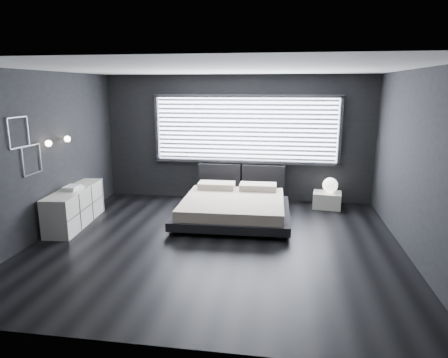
# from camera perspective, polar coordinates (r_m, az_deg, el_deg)

# --- Properties ---
(room) EXTENTS (6.04, 6.00, 2.80)m
(room) POSITION_cam_1_polar(r_m,az_deg,el_deg) (6.31, -1.17, 2.70)
(room) COLOR black
(room) RESTS_ON ground
(window) EXTENTS (4.14, 0.09, 1.52)m
(window) POSITION_cam_1_polar(r_m,az_deg,el_deg) (8.90, 3.10, 7.07)
(window) COLOR white
(window) RESTS_ON ground
(headboard) EXTENTS (1.96, 0.16, 0.52)m
(headboard) POSITION_cam_1_polar(r_m,az_deg,el_deg) (9.02, 2.51, 0.47)
(headboard) COLOR black
(headboard) RESTS_ON ground
(sconce_near) EXTENTS (0.18, 0.11, 0.11)m
(sconce_near) POSITION_cam_1_polar(r_m,az_deg,el_deg) (7.39, -23.81, 4.68)
(sconce_near) COLOR silver
(sconce_near) RESTS_ON ground
(sconce_far) EXTENTS (0.18, 0.11, 0.11)m
(sconce_far) POSITION_cam_1_polar(r_m,az_deg,el_deg) (7.89, -21.50, 5.35)
(sconce_far) COLOR silver
(sconce_far) RESTS_ON ground
(wall_art_upper) EXTENTS (0.01, 0.48, 0.48)m
(wall_art_upper) POSITION_cam_1_polar(r_m,az_deg,el_deg) (6.92, -27.28, 5.94)
(wall_art_upper) COLOR #47474C
(wall_art_upper) RESTS_ON ground
(wall_art_lower) EXTENTS (0.01, 0.48, 0.48)m
(wall_art_lower) POSITION_cam_1_polar(r_m,az_deg,el_deg) (7.18, -25.74, 2.50)
(wall_art_lower) COLOR #47474C
(wall_art_lower) RESTS_ON ground
(bed) EXTENTS (2.20, 2.10, 0.56)m
(bed) POSITION_cam_1_polar(r_m,az_deg,el_deg) (7.78, 1.36, -3.96)
(bed) COLOR black
(bed) RESTS_ON ground
(nightstand) EXTENTS (0.63, 0.55, 0.34)m
(nightstand) POSITION_cam_1_polar(r_m,az_deg,el_deg) (8.83, 14.49, -2.92)
(nightstand) COLOR silver
(nightstand) RESTS_ON ground
(orb_lamp) EXTENTS (0.32, 0.32, 0.32)m
(orb_lamp) POSITION_cam_1_polar(r_m,az_deg,el_deg) (8.76, 14.92, -0.85)
(orb_lamp) COLOR white
(orb_lamp) RESTS_ON nightstand
(dresser) EXTENTS (0.65, 1.76, 0.69)m
(dresser) POSITION_cam_1_polar(r_m,az_deg,el_deg) (7.99, -20.51, -3.71)
(dresser) COLOR silver
(dresser) RESTS_ON ground
(book_stack) EXTENTS (0.30, 0.38, 0.07)m
(book_stack) POSITION_cam_1_polar(r_m,az_deg,el_deg) (7.83, -20.89, -1.18)
(book_stack) COLOR silver
(book_stack) RESTS_ON dresser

